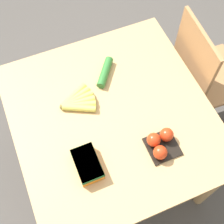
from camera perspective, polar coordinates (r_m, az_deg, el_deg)
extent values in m
plane|color=#4C4742|center=(2.24, 0.00, -9.32)|extent=(12.00, 12.00, 0.00)
cube|color=tan|center=(1.58, 0.00, -0.78)|extent=(1.04, 0.99, 0.03)
cylinder|color=tan|center=(2.11, -15.90, 0.82)|extent=(0.06, 0.06, 0.70)
cylinder|color=tan|center=(2.22, 5.90, 8.37)|extent=(0.06, 0.06, 0.70)
cylinder|color=tan|center=(1.92, 17.95, -12.70)|extent=(0.06, 0.06, 0.70)
cube|color=#A87547|center=(2.11, 17.62, 6.15)|extent=(0.44, 0.42, 0.03)
cube|color=#A87547|center=(1.84, 14.57, 9.01)|extent=(0.39, 0.04, 0.47)
cylinder|color=#A87547|center=(2.45, 17.61, 7.28)|extent=(0.04, 0.04, 0.45)
cylinder|color=#A87547|center=(2.17, 14.26, -2.29)|extent=(0.04, 0.04, 0.45)
cylinder|color=#A87547|center=(2.31, 10.39, 5.26)|extent=(0.04, 0.04, 0.45)
sphere|color=brown|center=(1.59, -9.03, 0.92)|extent=(0.03, 0.03, 0.03)
cylinder|color=#CCC651|center=(1.58, -6.03, 0.74)|extent=(0.11, 0.17, 0.03)
cylinder|color=#CCC651|center=(1.59, -6.02, 1.25)|extent=(0.08, 0.17, 0.03)
cylinder|color=#CCC651|center=(1.59, -6.11, 1.74)|extent=(0.05, 0.17, 0.03)
cylinder|color=#CCC651|center=(1.60, -6.32, 2.20)|extent=(0.05, 0.17, 0.03)
cylinder|color=#CCC651|center=(1.61, -6.61, 2.61)|extent=(0.08, 0.17, 0.03)
cylinder|color=#CCC651|center=(1.62, -7.00, 2.95)|extent=(0.11, 0.16, 0.03)
cube|color=black|center=(1.51, 9.19, -6.25)|extent=(0.15, 0.15, 0.01)
sphere|color=red|center=(1.48, 7.62, -5.05)|extent=(0.07, 0.07, 0.07)
sphere|color=red|center=(1.46, 8.81, -7.32)|extent=(0.07, 0.07, 0.07)
sphere|color=red|center=(1.50, 9.96, -4.10)|extent=(0.07, 0.07, 0.07)
cube|color=orange|center=(1.44, -4.53, -9.52)|extent=(0.17, 0.11, 0.06)
cube|color=#145123|center=(1.42, -4.58, -9.27)|extent=(0.17, 0.11, 0.02)
cylinder|color=#2D702D|center=(1.68, -1.28, 7.28)|extent=(0.17, 0.15, 0.04)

